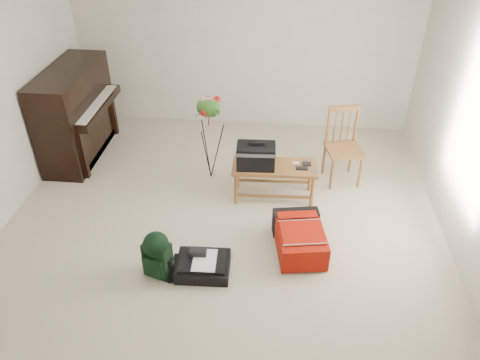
# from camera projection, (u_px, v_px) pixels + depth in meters

# --- Properties ---
(floor) EXTENTS (5.00, 5.50, 0.01)m
(floor) POSITION_uv_depth(u_px,v_px,m) (220.00, 237.00, 5.24)
(floor) COLOR beige
(floor) RESTS_ON ground
(ceiling) EXTENTS (5.00, 5.50, 0.01)m
(ceiling) POSITION_uv_depth(u_px,v_px,m) (213.00, 7.00, 3.81)
(ceiling) COLOR white
(ceiling) RESTS_ON wall_back
(wall_back) EXTENTS (5.00, 0.04, 2.50)m
(wall_back) POSITION_uv_depth(u_px,v_px,m) (244.00, 45.00, 6.77)
(wall_back) COLOR silver
(wall_back) RESTS_ON floor
(piano) EXTENTS (0.71, 1.50, 1.25)m
(piano) POSITION_uv_depth(u_px,v_px,m) (77.00, 115.00, 6.38)
(piano) COLOR black
(piano) RESTS_ON floor
(bench) EXTENTS (1.03, 0.45, 0.78)m
(bench) POSITION_uv_depth(u_px,v_px,m) (262.00, 159.00, 5.55)
(bench) COLOR olive
(bench) RESTS_ON floor
(dining_chair) EXTENTS (0.51, 0.51, 0.98)m
(dining_chair) POSITION_uv_depth(u_px,v_px,m) (344.00, 147.00, 5.92)
(dining_chair) COLOR olive
(dining_chair) RESTS_ON floor
(red_suitcase) EXTENTS (0.60, 0.80, 0.31)m
(red_suitcase) POSITION_uv_depth(u_px,v_px,m) (300.00, 235.00, 5.02)
(red_suitcase) COLOR #B81607
(red_suitcase) RESTS_ON floor
(black_duffel) EXTENTS (0.56, 0.45, 0.23)m
(black_duffel) POSITION_uv_depth(u_px,v_px,m) (203.00, 265.00, 4.77)
(black_duffel) COLOR black
(black_duffel) RESTS_ON floor
(green_backpack) EXTENTS (0.30, 0.28, 0.53)m
(green_backpack) POSITION_uv_depth(u_px,v_px,m) (157.00, 253.00, 4.61)
(green_backpack) COLOR black
(green_backpack) RESTS_ON floor
(flower_stand) EXTENTS (0.42, 0.42, 1.18)m
(flower_stand) POSITION_uv_depth(u_px,v_px,m) (209.00, 139.00, 5.90)
(flower_stand) COLOR black
(flower_stand) RESTS_ON floor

